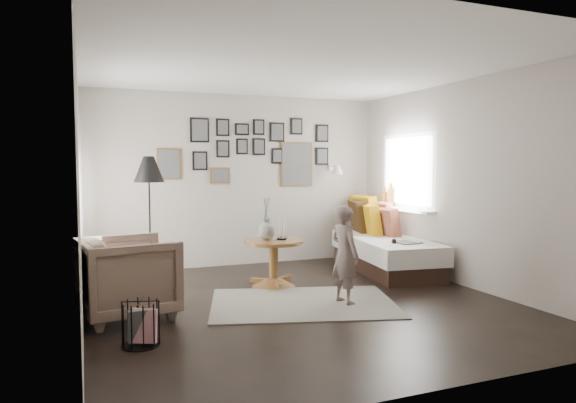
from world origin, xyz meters
name	(u,v)px	position (x,y,z in m)	size (l,w,h in m)	color
ground	(301,303)	(0.00, 0.00, 0.00)	(4.80, 4.80, 0.00)	black
wall_back	(239,181)	(0.00, 2.40, 1.30)	(4.50, 4.50, 0.00)	#A79E92
wall_front	(444,200)	(0.00, -2.40, 1.30)	(4.50, 4.50, 0.00)	#A79E92
wall_left	(80,190)	(-2.25, 0.00, 1.30)	(4.80, 4.80, 0.00)	#A79E92
wall_right	(465,184)	(2.25, 0.00, 1.30)	(4.80, 4.80, 0.00)	#A79E92
ceiling	(301,66)	(0.00, 0.00, 2.60)	(4.80, 4.80, 0.00)	white
door_left	(82,207)	(-2.23, 1.20, 1.05)	(0.00, 2.14, 2.14)	white
window_right	(398,205)	(2.18, 1.34, 0.93)	(0.15, 1.32, 1.30)	white
gallery_wall	(257,152)	(0.29, 2.38, 1.74)	(2.74, 0.03, 1.08)	brown
wall_sconce	(337,170)	(1.55, 2.13, 1.46)	(0.18, 0.36, 0.16)	white
rug	(303,303)	(0.02, -0.03, 0.01)	(2.01, 1.41, 0.01)	beige
pedestal_table	(274,265)	(0.00, 0.87, 0.27)	(0.75, 0.75, 0.59)	brown
vase	(267,227)	(-0.08, 0.89, 0.75)	(0.21, 0.21, 0.53)	black
candles	(282,229)	(0.11, 0.87, 0.72)	(0.13, 0.13, 0.28)	black
daybed	(382,247)	(1.85, 1.26, 0.33)	(1.20, 2.24, 1.05)	black
magazine_on_daybed	(405,243)	(1.79, 0.61, 0.49)	(0.24, 0.32, 0.02)	black
armchair	(129,277)	(-1.82, 0.16, 0.41)	(0.87, 0.90, 0.82)	#725C4D
armchair_cushion	(131,269)	(-1.79, 0.21, 0.48)	(0.37, 0.37, 0.09)	beige
floor_lamp	(149,174)	(-1.44, 1.55, 1.42)	(0.38, 0.38, 1.65)	black
magazine_basket	(141,324)	(-1.79, -0.74, 0.19)	(0.38, 0.38, 0.38)	black
demijohn_large	(394,264)	(1.63, 0.63, 0.21)	(0.36, 0.36, 0.55)	black
demijohn_small	(421,265)	(1.98, 0.51, 0.19)	(0.32, 0.32, 0.50)	black
child	(345,255)	(0.44, -0.20, 0.55)	(0.40, 0.26, 1.10)	#685752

